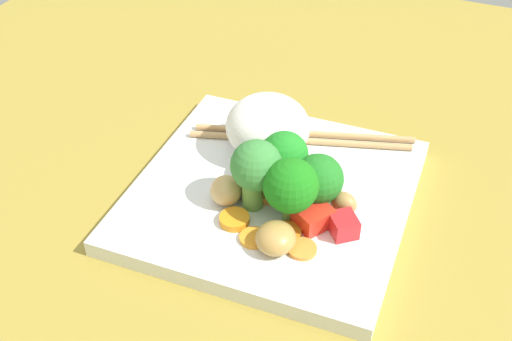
{
  "coord_description": "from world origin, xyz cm",
  "views": [
    {
      "loc": [
        -44.24,
        -16.73,
        42.39
      ],
      "look_at": [
        -0.39,
        1.56,
        3.71
      ],
      "focal_mm": 44.98,
      "sensor_mm": 36.0,
      "label": 1
    }
  ],
  "objects_px": {
    "broccoli_floret_3": "(291,186)",
    "chopstick_pair": "(304,137)",
    "square_plate": "(272,195)",
    "rice_mound": "(268,127)",
    "carrot_slice_3": "(234,219)"
  },
  "relations": [
    {
      "from": "chopstick_pair",
      "to": "square_plate",
      "type": "bearing_deg",
      "value": 71.78
    },
    {
      "from": "chopstick_pair",
      "to": "broccoli_floret_3",
      "type": "bearing_deg",
      "value": 86.57
    },
    {
      "from": "rice_mound",
      "to": "broccoli_floret_3",
      "type": "distance_m",
      "value": 0.11
    },
    {
      "from": "square_plate",
      "to": "chopstick_pair",
      "type": "bearing_deg",
      "value": -1.6
    },
    {
      "from": "carrot_slice_3",
      "to": "chopstick_pair",
      "type": "bearing_deg",
      "value": -6.58
    },
    {
      "from": "square_plate",
      "to": "broccoli_floret_3",
      "type": "xyz_separation_m",
      "value": [
        -0.04,
        -0.03,
        0.05
      ]
    },
    {
      "from": "rice_mound",
      "to": "carrot_slice_3",
      "type": "bearing_deg",
      "value": -173.88
    },
    {
      "from": "rice_mound",
      "to": "chopstick_pair",
      "type": "distance_m",
      "value": 0.05
    },
    {
      "from": "broccoli_floret_3",
      "to": "chopstick_pair",
      "type": "relative_size",
      "value": 0.29
    },
    {
      "from": "rice_mound",
      "to": "broccoli_floret_3",
      "type": "xyz_separation_m",
      "value": [
        -0.09,
        -0.06,
        0.01
      ]
    },
    {
      "from": "square_plate",
      "to": "carrot_slice_3",
      "type": "bearing_deg",
      "value": 166.26
    },
    {
      "from": "broccoli_floret_3",
      "to": "chopstick_pair",
      "type": "height_order",
      "value": "broccoli_floret_3"
    },
    {
      "from": "square_plate",
      "to": "carrot_slice_3",
      "type": "relative_size",
      "value": 9.39
    },
    {
      "from": "chopstick_pair",
      "to": "carrot_slice_3",
      "type": "bearing_deg",
      "value": 66.81
    },
    {
      "from": "square_plate",
      "to": "chopstick_pair",
      "type": "xyz_separation_m",
      "value": [
        0.09,
        -0.0,
        0.01
      ]
    }
  ]
}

